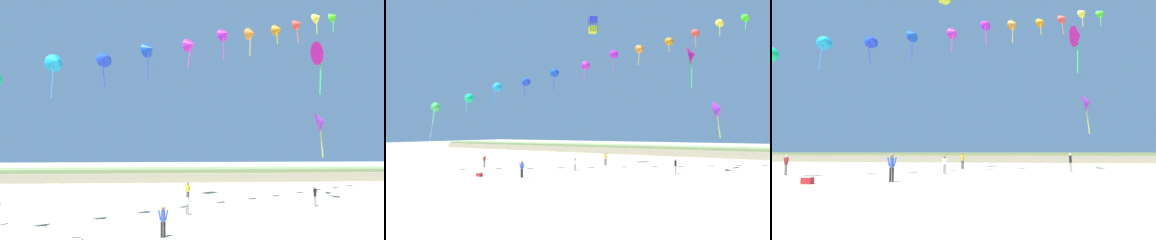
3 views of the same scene
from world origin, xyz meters
TOP-DOWN VIEW (x-y plane):
  - ground_plane at (0.00, 0.00)m, footprint 240.00×240.00m
  - dune_ridge at (0.00, 43.97)m, footprint 120.00×8.87m
  - person_near_left at (-1.29, 5.55)m, footprint 0.59×0.23m
  - person_near_right at (11.34, 16.06)m, footprint 0.23×0.59m
  - person_mid_center at (0.55, 12.76)m, footprint 0.51×0.22m
  - person_far_left at (-11.49, 9.86)m, footprint 0.21×0.55m
  - person_far_right at (1.13, 19.83)m, footprint 0.57×0.38m
  - kite_banner_string at (2.31, 15.52)m, footprint 33.39×24.99m
  - large_kite_low_lead at (14.97, 23.24)m, footprint 1.53×2.24m
  - large_kite_mid_trail at (-0.94, 20.10)m, footprint 1.55×1.55m
  - large_kite_high_solo at (12.84, 17.99)m, footprint 1.32×2.22m
  - beach_cooler at (-5.53, 3.89)m, footprint 0.58×0.41m

SIDE VIEW (x-z plane):
  - ground_plane at x=0.00m, z-range 0.00..0.00m
  - beach_cooler at x=-5.53m, z-range -0.02..0.45m
  - person_mid_center at x=0.55m, z-range 0.12..1.59m
  - dune_ridge at x=0.00m, z-range -0.01..1.77m
  - person_far_left at x=-11.49m, z-range 0.12..1.68m
  - person_near_right at x=11.34m, z-range 0.13..1.80m
  - person_near_left at x=-1.29m, z-range 0.13..1.80m
  - person_far_right at x=1.13m, z-range 0.14..1.88m
  - large_kite_low_lead at x=14.97m, z-range 5.08..9.75m
  - large_kite_high_solo at x=12.84m, z-range 10.84..15.67m
  - kite_banner_string at x=2.31m, z-range 3.46..23.68m
  - large_kite_mid_trail at x=-0.94m, z-range 18.83..21.06m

